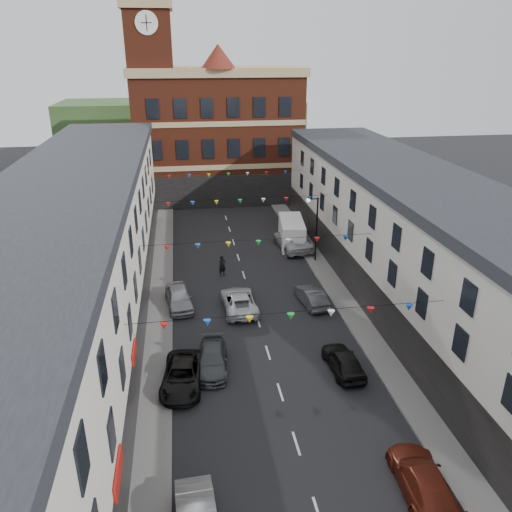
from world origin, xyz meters
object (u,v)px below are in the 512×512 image
car_left_c (182,376)px  car_left_e (179,298)px  moving_car (239,301)px  car_right_c (423,481)px  car_left_d (212,359)px  car_right_d (344,361)px  car_right_e (311,296)px  white_van (292,232)px  street_lamp (314,221)px  car_right_f (293,240)px  pedestrian (222,266)px

car_left_c → car_left_e: (-0.10, 9.63, 0.09)m
car_left_e → moving_car: car_left_e is taller
car_right_c → car_left_d: bearing=-48.1°
car_right_d → car_right_e: (0.25, 8.56, -0.03)m
car_left_c → white_van: 23.82m
car_right_d → car_right_c: bearing=90.2°
car_left_d → car_right_d: size_ratio=1.09×
street_lamp → car_right_d: bearing=-98.4°
car_left_e → car_right_e: car_left_e is taller
street_lamp → white_van: street_lamp is taller
car_right_c → moving_car: 18.63m
car_left_c → car_right_f: size_ratio=0.81×
car_right_c → moving_car: car_right_c is taller
car_right_f → white_van: (0.10, 1.11, 0.43)m
street_lamp → car_right_e: bearing=-105.3°
car_right_e → car_right_f: bearing=-102.6°
car_right_f → pedestrian: 9.07m
car_right_c → car_right_d: 9.14m
car_right_c → pedestrian: (-6.49, 23.81, 0.22)m
car_right_e → moving_car: moving_car is taller
car_left_e → pedestrian: pedestrian is taller
car_left_d → car_left_e: (-1.90, 8.24, 0.12)m
pedestrian → moving_car: bearing=-105.4°
white_van → pedestrian: white_van is taller
car_left_d → moving_car: 7.57m
car_right_c → car_right_f: 29.18m
pedestrian → car_right_c: bearing=-96.4°
street_lamp → car_left_c: bearing=-125.8°
white_van → street_lamp: bearing=-71.2°
car_left_e → car_right_d: size_ratio=1.09×
car_left_e → car_right_c: car_left_e is taller
car_right_f → car_right_c: bearing=83.1°
car_right_d → car_left_e: bearing=-48.6°
moving_car → car_left_d: bearing=68.8°
car_left_d → pedestrian: bearing=87.9°
car_left_c → car_left_e: 9.63m
white_van → car_left_d: bearing=-108.0°
car_left_d → car_left_e: 8.46m
street_lamp → car_left_e: bearing=-150.2°
car_right_e → car_left_c: bearing=34.3°
car_left_c → car_right_e: 12.95m
car_right_c → moving_car: bearing=-68.1°
street_lamp → moving_car: 11.54m
moving_car → white_van: 14.28m
white_van → pedestrian: 9.84m
car_right_e → car_left_e: bearing=-13.3°
moving_car → street_lamp: bearing=-136.1°
car_right_f → white_van: bearing=-100.5°
street_lamp → car_right_c: size_ratio=1.24×
car_left_e → pedestrian: bearing=46.9°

